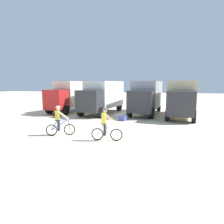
{
  "coord_description": "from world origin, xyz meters",
  "views": [
    {
      "loc": [
        3.3,
        -9.17,
        3.08
      ],
      "look_at": [
        -0.27,
        4.0,
        1.1
      ],
      "focal_mm": 31.16,
      "sensor_mm": 36.0,
      "label": 1
    }
  ],
  "objects_px": {
    "box_truck_white_box": "(103,95)",
    "box_truck_grey_hauler": "(146,96)",
    "cyclist_orange_shirt": "(59,122)",
    "box_truck_cream_rv": "(74,95)",
    "box_truck_tan_camper": "(182,97)",
    "cyclist_cowboy_hat": "(106,125)",
    "supply_crate": "(123,118)"
  },
  "relations": [
    {
      "from": "box_truck_cream_rv",
      "to": "cyclist_cowboy_hat",
      "type": "bearing_deg",
      "value": -55.82
    },
    {
      "from": "box_truck_cream_rv",
      "to": "box_truck_tan_camper",
      "type": "bearing_deg",
      "value": -3.83
    },
    {
      "from": "box_truck_cream_rv",
      "to": "cyclist_orange_shirt",
      "type": "xyz_separation_m",
      "value": [
        3.89,
        -9.84,
        -1.03
      ]
    },
    {
      "from": "box_truck_cream_rv",
      "to": "supply_crate",
      "type": "distance_m",
      "value": 7.94
    },
    {
      "from": "box_truck_grey_hauler",
      "to": "cyclist_orange_shirt",
      "type": "xyz_separation_m",
      "value": [
        -4.22,
        -10.05,
        -1.03
      ]
    },
    {
      "from": "box_truck_tan_camper",
      "to": "supply_crate",
      "type": "relative_size",
      "value": 10.36
    },
    {
      "from": "box_truck_tan_camper",
      "to": "cyclist_cowboy_hat",
      "type": "distance_m",
      "value": 10.5
    },
    {
      "from": "box_truck_white_box",
      "to": "cyclist_orange_shirt",
      "type": "bearing_deg",
      "value": -88.28
    },
    {
      "from": "box_truck_cream_rv",
      "to": "supply_crate",
      "type": "xyz_separation_m",
      "value": [
        6.6,
        -4.08,
        -1.67
      ]
    },
    {
      "from": "box_truck_cream_rv",
      "to": "cyclist_orange_shirt",
      "type": "relative_size",
      "value": 3.89
    },
    {
      "from": "box_truck_white_box",
      "to": "box_truck_tan_camper",
      "type": "relative_size",
      "value": 1.01
    },
    {
      "from": "box_truck_white_box",
      "to": "box_truck_grey_hauler",
      "type": "relative_size",
      "value": 1.01
    },
    {
      "from": "cyclist_cowboy_hat",
      "to": "cyclist_orange_shirt",
      "type": "bearing_deg",
      "value": 174.34
    },
    {
      "from": "box_truck_cream_rv",
      "to": "cyclist_cowboy_hat",
      "type": "relative_size",
      "value": 3.89
    },
    {
      "from": "cyclist_cowboy_hat",
      "to": "supply_crate",
      "type": "distance_m",
      "value": 6.09
    },
    {
      "from": "box_truck_cream_rv",
      "to": "supply_crate",
      "type": "bearing_deg",
      "value": -31.76
    },
    {
      "from": "box_truck_grey_hauler",
      "to": "supply_crate",
      "type": "bearing_deg",
      "value": -109.39
    },
    {
      "from": "box_truck_white_box",
      "to": "box_truck_tan_camper",
      "type": "xyz_separation_m",
      "value": [
        7.89,
        -0.24,
        0.0
      ]
    },
    {
      "from": "box_truck_cream_rv",
      "to": "supply_crate",
      "type": "height_order",
      "value": "box_truck_cream_rv"
    },
    {
      "from": "box_truck_cream_rv",
      "to": "box_truck_grey_hauler",
      "type": "height_order",
      "value": "same"
    },
    {
      "from": "box_truck_tan_camper",
      "to": "supply_crate",
      "type": "distance_m",
      "value": 6.15
    },
    {
      "from": "box_truck_white_box",
      "to": "cyclist_orange_shirt",
      "type": "relative_size",
      "value": 3.84
    },
    {
      "from": "cyclist_orange_shirt",
      "to": "cyclist_cowboy_hat",
      "type": "height_order",
      "value": "same"
    },
    {
      "from": "box_truck_tan_camper",
      "to": "cyclist_cowboy_hat",
      "type": "bearing_deg",
      "value": -116.23
    },
    {
      "from": "box_truck_white_box",
      "to": "box_truck_grey_hauler",
      "type": "height_order",
      "value": "same"
    },
    {
      "from": "box_truck_grey_hauler",
      "to": "cyclist_orange_shirt",
      "type": "relative_size",
      "value": 3.81
    },
    {
      "from": "box_truck_white_box",
      "to": "box_truck_tan_camper",
      "type": "bearing_deg",
      "value": -1.71
    },
    {
      "from": "box_truck_cream_rv",
      "to": "box_truck_grey_hauler",
      "type": "relative_size",
      "value": 1.02
    },
    {
      "from": "supply_crate",
      "to": "cyclist_cowboy_hat",
      "type": "bearing_deg",
      "value": -87.27
    },
    {
      "from": "box_truck_cream_rv",
      "to": "cyclist_orange_shirt",
      "type": "height_order",
      "value": "box_truck_cream_rv"
    },
    {
      "from": "box_truck_tan_camper",
      "to": "box_truck_white_box",
      "type": "bearing_deg",
      "value": 178.29
    },
    {
      "from": "box_truck_grey_hauler",
      "to": "supply_crate",
      "type": "height_order",
      "value": "box_truck_grey_hauler"
    }
  ]
}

